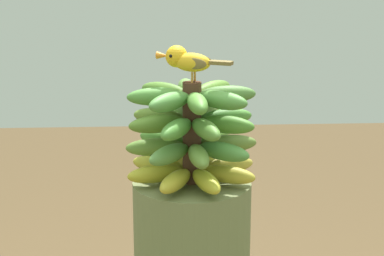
{
  "coord_description": "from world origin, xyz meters",
  "views": [
    {
      "loc": [
        -0.08,
        -1.49,
        1.45
      ],
      "look_at": [
        0.0,
        0.0,
        1.05
      ],
      "focal_mm": 64.01,
      "sensor_mm": 36.0,
      "label": 1
    }
  ],
  "objects": [
    {
      "name": "perched_bird",
      "position": [
        -0.01,
        0.01,
        1.2
      ],
      "size": [
        0.17,
        0.09,
        0.08
      ],
      "color": "#C68933",
      "rests_on": "banana_bunch"
    },
    {
      "name": "banana_bunch",
      "position": [
        0.0,
        0.0,
        1.04
      ],
      "size": [
        0.31,
        0.31,
        0.23
      ],
      "color": "#4C2D1E",
      "rests_on": "banana_tree"
    }
  ]
}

